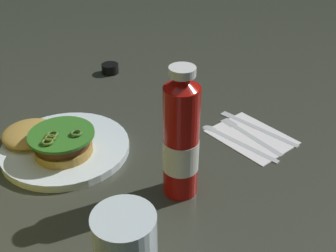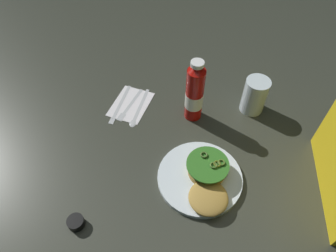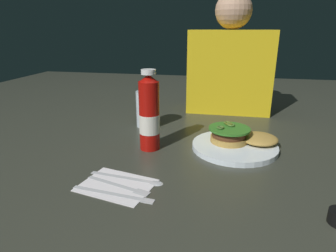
{
  "view_description": "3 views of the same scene",
  "coord_description": "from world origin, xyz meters",
  "px_view_note": "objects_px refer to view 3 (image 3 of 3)",
  "views": [
    {
      "loc": [
        -0.52,
        0.5,
        0.51
      ],
      "look_at": [
        -0.08,
        -0.07,
        0.05
      ],
      "focal_mm": 45.24,
      "sensor_mm": 36.0,
      "label": 1
    },
    {
      "loc": [
        0.56,
        0.04,
        0.84
      ],
      "look_at": [
        -0.07,
        -0.05,
        0.05
      ],
      "focal_mm": 32.54,
      "sensor_mm": 36.0,
      "label": 2
    },
    {
      "loc": [
        0.04,
        -0.78,
        0.36
      ],
      "look_at": [
        -0.12,
        -0.01,
        0.09
      ],
      "focal_mm": 30.77,
      "sensor_mm": 36.0,
      "label": 3
    }
  ],
  "objects_px": {
    "butter_knife": "(117,194)",
    "spoon_utensil": "(136,178)",
    "dinner_plate": "(234,147)",
    "burger_sandwich": "(240,136)",
    "ketchup_bottle": "(149,115)",
    "napkin": "(117,185)",
    "water_glass": "(147,109)",
    "fork_utensil": "(123,186)",
    "diner_person": "(230,63)"
  },
  "relations": [
    {
      "from": "water_glass",
      "to": "butter_knife",
      "type": "height_order",
      "value": "water_glass"
    },
    {
      "from": "butter_knife",
      "to": "fork_utensil",
      "type": "bearing_deg",
      "value": 90.1
    },
    {
      "from": "napkin",
      "to": "butter_knife",
      "type": "bearing_deg",
      "value": -66.59
    },
    {
      "from": "dinner_plate",
      "to": "ketchup_bottle",
      "type": "height_order",
      "value": "ketchup_bottle"
    },
    {
      "from": "water_glass",
      "to": "diner_person",
      "type": "distance_m",
      "value": 0.43
    },
    {
      "from": "dinner_plate",
      "to": "spoon_utensil",
      "type": "xyz_separation_m",
      "value": [
        -0.24,
        -0.25,
        -0.0
      ]
    },
    {
      "from": "water_glass",
      "to": "spoon_utensil",
      "type": "bearing_deg",
      "value": -78.75
    },
    {
      "from": "napkin",
      "to": "butter_knife",
      "type": "distance_m",
      "value": 0.04
    },
    {
      "from": "ketchup_bottle",
      "to": "fork_utensil",
      "type": "bearing_deg",
      "value": -90.63
    },
    {
      "from": "fork_utensil",
      "to": "diner_person",
      "type": "distance_m",
      "value": 0.8
    },
    {
      "from": "dinner_plate",
      "to": "napkin",
      "type": "relative_size",
      "value": 1.56
    },
    {
      "from": "water_glass",
      "to": "butter_knife",
      "type": "bearing_deg",
      "value": -82.76
    },
    {
      "from": "ketchup_bottle",
      "to": "butter_knife",
      "type": "distance_m",
      "value": 0.3
    },
    {
      "from": "burger_sandwich",
      "to": "napkin",
      "type": "bearing_deg",
      "value": -134.13
    },
    {
      "from": "burger_sandwich",
      "to": "ketchup_bottle",
      "type": "xyz_separation_m",
      "value": [
        -0.28,
        -0.07,
        0.07
      ]
    },
    {
      "from": "napkin",
      "to": "spoon_utensil",
      "type": "relative_size",
      "value": 0.86
    },
    {
      "from": "burger_sandwich",
      "to": "diner_person",
      "type": "xyz_separation_m",
      "value": [
        -0.04,
        0.42,
        0.18
      ]
    },
    {
      "from": "dinner_plate",
      "to": "burger_sandwich",
      "type": "height_order",
      "value": "burger_sandwich"
    },
    {
      "from": "burger_sandwich",
      "to": "butter_knife",
      "type": "bearing_deg",
      "value": -128.84
    },
    {
      "from": "water_glass",
      "to": "fork_utensil",
      "type": "height_order",
      "value": "water_glass"
    },
    {
      "from": "burger_sandwich",
      "to": "diner_person",
      "type": "bearing_deg",
      "value": 95.68
    },
    {
      "from": "ketchup_bottle",
      "to": "diner_person",
      "type": "relative_size",
      "value": 0.49
    },
    {
      "from": "burger_sandwich",
      "to": "diner_person",
      "type": "distance_m",
      "value": 0.46
    },
    {
      "from": "dinner_plate",
      "to": "ketchup_bottle",
      "type": "relative_size",
      "value": 1.07
    },
    {
      "from": "butter_knife",
      "to": "spoon_utensil",
      "type": "bearing_deg",
      "value": 74.86
    },
    {
      "from": "dinner_plate",
      "to": "butter_knife",
      "type": "height_order",
      "value": "dinner_plate"
    },
    {
      "from": "spoon_utensil",
      "to": "diner_person",
      "type": "relative_size",
      "value": 0.39
    },
    {
      "from": "dinner_plate",
      "to": "spoon_utensil",
      "type": "bearing_deg",
      "value": -134.31
    },
    {
      "from": "napkin",
      "to": "fork_utensil",
      "type": "relative_size",
      "value": 0.97
    },
    {
      "from": "burger_sandwich",
      "to": "water_glass",
      "type": "bearing_deg",
      "value": 157.32
    },
    {
      "from": "dinner_plate",
      "to": "fork_utensil",
      "type": "relative_size",
      "value": 1.51
    },
    {
      "from": "butter_knife",
      "to": "spoon_utensil",
      "type": "height_order",
      "value": "same"
    },
    {
      "from": "dinner_plate",
      "to": "water_glass",
      "type": "distance_m",
      "value": 0.37
    },
    {
      "from": "burger_sandwich",
      "to": "fork_utensil",
      "type": "xyz_separation_m",
      "value": [
        -0.28,
        -0.31,
        -0.03
      ]
    },
    {
      "from": "dinner_plate",
      "to": "diner_person",
      "type": "xyz_separation_m",
      "value": [
        -0.03,
        0.45,
        0.2
      ]
    },
    {
      "from": "burger_sandwich",
      "to": "spoon_utensil",
      "type": "bearing_deg",
      "value": -133.61
    },
    {
      "from": "ketchup_bottle",
      "to": "fork_utensil",
      "type": "xyz_separation_m",
      "value": [
        -0.0,
        -0.24,
        -0.11
      ]
    },
    {
      "from": "fork_utensil",
      "to": "diner_person",
      "type": "relative_size",
      "value": 0.34
    },
    {
      "from": "fork_utensil",
      "to": "spoon_utensil",
      "type": "xyz_separation_m",
      "value": [
        0.02,
        0.04,
        0.0
      ]
    },
    {
      "from": "dinner_plate",
      "to": "burger_sandwich",
      "type": "relative_size",
      "value": 1.22
    },
    {
      "from": "spoon_utensil",
      "to": "napkin",
      "type": "bearing_deg",
      "value": -138.02
    },
    {
      "from": "ketchup_bottle",
      "to": "burger_sandwich",
      "type": "bearing_deg",
      "value": 14.12
    },
    {
      "from": "butter_knife",
      "to": "diner_person",
      "type": "height_order",
      "value": "diner_person"
    },
    {
      "from": "fork_utensil",
      "to": "napkin",
      "type": "bearing_deg",
      "value": 163.52
    },
    {
      "from": "fork_utensil",
      "to": "diner_person",
      "type": "height_order",
      "value": "diner_person"
    },
    {
      "from": "butter_knife",
      "to": "spoon_utensil",
      "type": "xyz_separation_m",
      "value": [
        0.02,
        0.07,
        0.0
      ]
    },
    {
      "from": "burger_sandwich",
      "to": "butter_knife",
      "type": "height_order",
      "value": "burger_sandwich"
    },
    {
      "from": "dinner_plate",
      "to": "napkin",
      "type": "distance_m",
      "value": 0.4
    },
    {
      "from": "ketchup_bottle",
      "to": "water_glass",
      "type": "height_order",
      "value": "ketchup_bottle"
    },
    {
      "from": "dinner_plate",
      "to": "spoon_utensil",
      "type": "relative_size",
      "value": 1.34
    }
  ]
}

